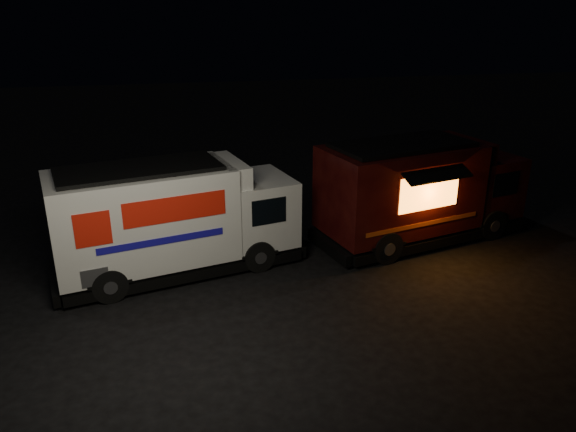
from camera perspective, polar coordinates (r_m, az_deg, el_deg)
The scene contains 3 objects.
ground at distance 15.23m, azimuth -0.82°, elevation -6.78°, with size 80.00×80.00×0.00m, color black.
white_truck at distance 15.63m, azimuth -11.16°, elevation -0.17°, with size 6.87×2.34×3.11m, color silver, non-canonical shape.
red_truck at distance 18.00m, azimuth 13.51°, elevation 2.63°, with size 6.86×2.52×3.19m, color #3C0E0A, non-canonical shape.
Camera 1 is at (-2.56, -13.22, 7.13)m, focal length 35.00 mm.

